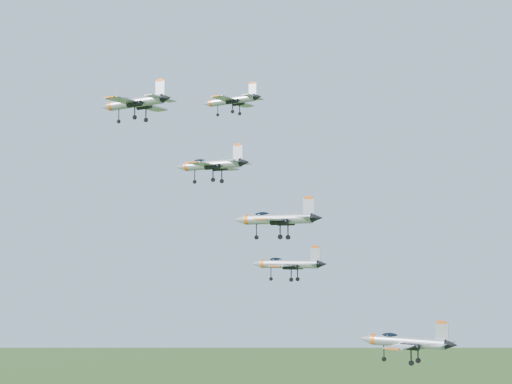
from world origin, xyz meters
The scene contains 6 objects.
jet_lead centered at (-15.44, 16.58, 161.34)m, with size 12.67×10.51×3.39m.
jet_left_high centered at (-9.75, 4.52, 148.30)m, with size 13.93×11.59×3.72m.
jet_right_high centered at (0.39, -21.60, 152.44)m, with size 11.10×9.19×2.97m.
jet_left_low centered at (3.53, 6.26, 132.93)m, with size 12.26×10.25×3.28m.
jet_right_low centered at (14.98, -12.96, 138.47)m, with size 11.53×9.64×3.09m.
jet_trail centered at (25.37, -1.20, 124.11)m, with size 12.41×10.25×3.32m.
Camera 1 is at (62.18, -80.16, 134.67)m, focal length 50.00 mm.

